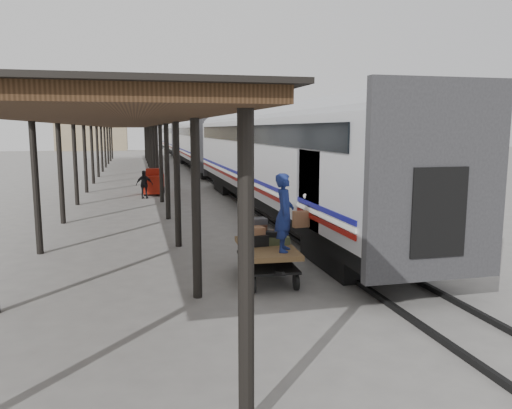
{
  "coord_description": "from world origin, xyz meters",
  "views": [
    {
      "loc": [
        -2.57,
        -12.59,
        3.67
      ],
      "look_at": [
        0.48,
        0.12,
        1.7
      ],
      "focal_mm": 35.0,
      "sensor_mm": 36.0,
      "label": 1
    }
  ],
  "objects": [
    {
      "name": "ground",
      "position": [
        0.0,
        0.0,
        0.0
      ],
      "size": [
        160.0,
        160.0,
        0.0
      ],
      "primitive_type": "plane",
      "color": "slate",
      "rests_on": "ground"
    },
    {
      "name": "train",
      "position": [
        3.19,
        33.79,
        2.69
      ],
      "size": [
        3.45,
        76.01,
        4.01
      ],
      "color": "silver",
      "rests_on": "ground"
    },
    {
      "name": "canopy",
      "position": [
        -3.4,
        24.0,
        4.0
      ],
      "size": [
        4.9,
        64.3,
        4.15
      ],
      "color": "#422B19",
      "rests_on": "ground"
    },
    {
      "name": "rails",
      "position": [
        3.2,
        34.0,
        0.06
      ],
      "size": [
        1.54,
        150.0,
        0.12
      ],
      "color": "black",
      "rests_on": "ground"
    },
    {
      "name": "building_far",
      "position": [
        14.0,
        78.0,
        4.0
      ],
      "size": [
        18.0,
        10.0,
        8.0
      ],
      "primitive_type": "cube",
      "color": "tan",
      "rests_on": "ground"
    },
    {
      "name": "building_left",
      "position": [
        -10.0,
        82.0,
        3.0
      ],
      "size": [
        12.0,
        8.0,
        6.0
      ],
      "primitive_type": "cube",
      "color": "tan",
      "rests_on": "ground"
    },
    {
      "name": "baggage_cart",
      "position": [
        0.47,
        -1.06,
        0.65
      ],
      "size": [
        1.38,
        2.46,
        0.86
      ],
      "rotation": [
        0.0,
        0.0,
        -0.05
      ],
      "color": "brown",
      "rests_on": "ground"
    },
    {
      "name": "suitcase_stack",
      "position": [
        0.38,
        -0.72,
        1.07
      ],
      "size": [
        1.37,
        1.1,
        0.59
      ],
      "rotation": [
        0.0,
        0.0,
        -0.05
      ],
      "color": "#333335",
      "rests_on": "baggage_cart"
    },
    {
      "name": "luggage_tug",
      "position": [
        -1.61,
        16.22,
        0.67
      ],
      "size": [
        1.24,
        1.78,
        1.45
      ],
      "rotation": [
        0.0,
        0.0,
        -0.16
      ],
      "color": "maroon",
      "rests_on": "ground"
    },
    {
      "name": "porter",
      "position": [
        0.72,
        -1.71,
        1.77
      ],
      "size": [
        0.65,
        0.78,
        1.82
      ],
      "primitive_type": "imported",
      "rotation": [
        0.0,
        0.0,
        1.19
      ],
      "color": "navy",
      "rests_on": "baggage_cart"
    },
    {
      "name": "pedestrian",
      "position": [
        -2.18,
        14.54,
        0.76
      ],
      "size": [
        0.93,
        0.5,
        1.52
      ],
      "primitive_type": "imported",
      "rotation": [
        0.0,
        0.0,
        2.99
      ],
      "color": "black",
      "rests_on": "ground"
    }
  ]
}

